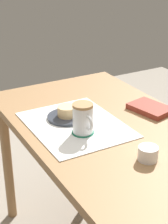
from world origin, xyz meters
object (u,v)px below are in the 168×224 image
at_px(pastry_plate, 67,117).
at_px(pastry, 67,111).
at_px(small_book, 150,108).
at_px(sugar_bowl, 148,153).
at_px(coffee_mug, 83,118).
at_px(dining_table, 108,144).

bearing_deg(pastry_plate, pastry, -90.00).
bearing_deg(small_book, pastry, -118.53).
bearing_deg(sugar_bowl, pastry_plate, -166.82).
distance_m(pastry_plate, coffee_mug, 0.16).
xyz_separation_m(dining_table, pastry, (-0.13, -0.12, 0.13)).
bearing_deg(pastry_plate, dining_table, 42.93).
relative_size(dining_table, pastry_plate, 6.95).
bearing_deg(coffee_mug, dining_table, 97.13).
bearing_deg(coffee_mug, sugar_bowl, 20.82).
xyz_separation_m(pastry_plate, small_book, (0.11, 0.36, 0.00)).
distance_m(pastry, coffee_mug, 0.15).
bearing_deg(dining_table, small_book, 96.65).
bearing_deg(coffee_mug, pastry, 178.13).
xyz_separation_m(dining_table, coffee_mug, (0.02, -0.13, 0.16)).
height_order(dining_table, small_book, small_book).
relative_size(pastry, coffee_mug, 0.67).
bearing_deg(dining_table, pastry_plate, -137.07).
relative_size(dining_table, small_book, 6.41).
relative_size(coffee_mug, small_book, 0.66).
height_order(dining_table, coffee_mug, coffee_mug).
bearing_deg(pastry, dining_table, 42.93).
distance_m(sugar_bowl, small_book, 0.41).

